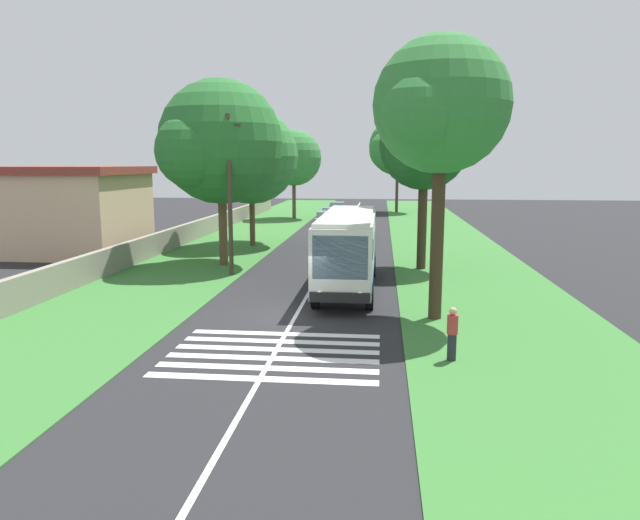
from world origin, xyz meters
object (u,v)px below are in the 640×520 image
(coach_bus, at_px, (348,246))
(roadside_tree_right_1, at_px, (422,147))
(trailing_car_1, at_px, (326,219))
(roadside_tree_right_0, at_px, (438,109))
(pedestrian, at_px, (452,333))
(trailing_car_3, at_px, (337,208))
(roadside_tree_left_2, at_px, (292,159))
(roadside_tree_left_0, at_px, (249,159))
(trailing_car_0, at_px, (363,230))
(utility_pole, at_px, (230,193))
(roadside_tree_right_2, at_px, (396,148))
(trailing_car_2, at_px, (331,214))
(roadside_building, at_px, (68,209))
(roadside_tree_left_1, at_px, (219,145))

(coach_bus, bearing_deg, roadside_tree_right_1, -32.41)
(trailing_car_1, relative_size, roadside_tree_right_0, 0.40)
(pedestrian, bearing_deg, trailing_car_3, 8.04)
(pedestrian, bearing_deg, roadside_tree_right_0, 2.02)
(roadside_tree_left_2, bearing_deg, trailing_car_3, -30.26)
(roadside_tree_right_0, bearing_deg, roadside_tree_left_0, 30.65)
(coach_bus, relative_size, trailing_car_3, 2.60)
(trailing_car_0, distance_m, roadside_tree_right_0, 26.89)
(trailing_car_0, xyz_separation_m, roadside_tree_right_1, (-14.39, -3.70, 6.32))
(trailing_car_0, bearing_deg, roadside_tree_right_0, -172.17)
(coach_bus, height_order, utility_pole, utility_pole)
(roadside_tree_right_1, height_order, roadside_tree_right_2, roadside_tree_right_2)
(trailing_car_0, xyz_separation_m, trailing_car_3, (23.56, 3.96, 0.00))
(trailing_car_2, xyz_separation_m, roadside_building, (-25.00, 15.93, 2.32))
(roadside_tree_left_1, relative_size, utility_pole, 1.26)
(roadside_tree_right_2, bearing_deg, roadside_tree_left_1, 164.31)
(roadside_tree_right_1, distance_m, roadside_tree_right_2, 40.18)
(roadside_tree_right_1, bearing_deg, roadside_tree_left_2, 21.71)
(roadside_tree_right_0, relative_size, roadside_tree_right_1, 1.12)
(roadside_tree_left_0, distance_m, roadside_tree_right_0, 23.30)
(roadside_tree_left_0, bearing_deg, roadside_tree_right_2, -20.02)
(roadside_tree_right_1, xyz_separation_m, utility_pole, (-3.05, 10.41, -2.47))
(trailing_car_3, bearing_deg, trailing_car_2, 179.67)
(roadside_tree_right_1, bearing_deg, pedestrian, -180.00)
(roadside_tree_right_0, xyz_separation_m, utility_pole, (8.16, 10.23, -3.60))
(pedestrian, bearing_deg, trailing_car_2, 9.65)
(roadside_tree_left_0, relative_size, roadside_building, 1.07)
(trailing_car_2, bearing_deg, trailing_car_3, -0.33)
(roadside_tree_left_2, distance_m, pedestrian, 48.55)
(trailing_car_1, height_order, trailing_car_2, same)
(roadside_tree_left_0, distance_m, roadside_tree_right_2, 33.44)
(roadside_tree_right_1, height_order, pedestrian, roadside_tree_right_1)
(roadside_tree_left_0, distance_m, pedestrian, 28.37)
(trailing_car_1, xyz_separation_m, utility_pole, (-26.50, 2.70, 3.86))
(trailing_car_1, bearing_deg, roadside_building, 140.57)
(roadside_tree_left_0, height_order, roadside_tree_right_1, roadside_tree_left_0)
(utility_pole, bearing_deg, trailing_car_0, -21.03)
(trailing_car_1, bearing_deg, utility_pole, 174.18)
(roadside_tree_right_2, bearing_deg, roadside_tree_left_2, 130.44)
(utility_pole, bearing_deg, roadside_tree_left_1, 24.18)
(trailing_car_1, bearing_deg, roadside_tree_right_1, -161.80)
(roadside_tree_left_2, bearing_deg, coach_bus, -167.21)
(trailing_car_3, height_order, roadside_tree_right_1, roadside_tree_right_1)
(trailing_car_3, relative_size, utility_pole, 0.50)
(roadside_tree_right_0, distance_m, roadside_building, 28.47)
(roadside_tree_left_2, relative_size, roadside_building, 1.03)
(trailing_car_2, bearing_deg, trailing_car_0, -164.71)
(coach_bus, height_order, trailing_car_3, coach_bus)
(trailing_car_0, distance_m, utility_pole, 19.07)
(roadside_tree_left_1, height_order, roadside_tree_right_0, roadside_tree_left_1)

